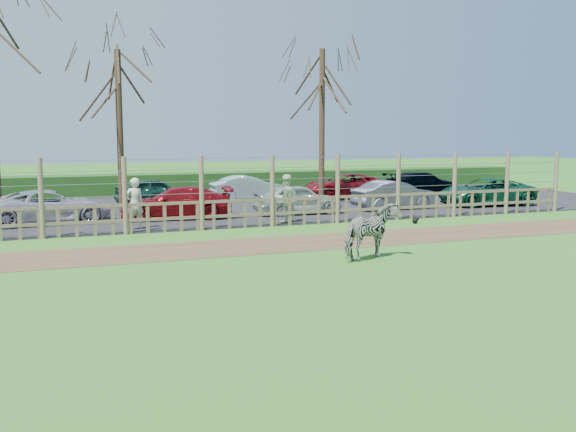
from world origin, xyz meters
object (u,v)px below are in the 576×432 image
object	(u,v)px
tree_right	(322,89)
zebra	(372,232)
tree_mid	(119,92)
car_2	(50,206)
car_13	(422,183)
visitor_a	(135,203)
visitor_b	(286,198)
car_5	(394,195)
crow	(415,221)
car_12	(345,186)
car_4	(298,199)
car_6	(486,192)
car_10	(155,192)
car_3	(177,203)
car_11	(249,188)

from	to	relation	value
tree_right	zebra	world-z (taller)	tree_right
tree_mid	car_2	distance (m)	5.47
car_13	visitor_a	bearing A→B (deg)	106.48
visitor_a	car_2	world-z (taller)	visitor_a
zebra	car_2	distance (m)	12.52
visitor_b	car_2	size ratio (longest dim) A/B	0.40
tree_mid	car_5	size ratio (longest dim) A/B	1.87
tree_mid	tree_right	distance (m)	9.02
visitor_a	crow	world-z (taller)	visitor_a
tree_right	car_12	world-z (taller)	tree_right
car_12	car_13	world-z (taller)	same
zebra	car_2	xyz separation A→B (m)	(-7.67, 9.89, -0.08)
car_2	car_13	world-z (taller)	same
car_13	zebra	bearing A→B (deg)	135.58
car_4	visitor_b	bearing A→B (deg)	149.30
car_5	car_12	world-z (taller)	same
zebra	car_6	xyz separation A→B (m)	(10.61, 9.12, -0.08)
car_10	car_2	bearing A→B (deg)	131.52
car_3	car_6	xyz separation A→B (m)	(13.80, -0.37, 0.00)
tree_mid	crow	bearing A→B (deg)	-34.88
zebra	car_11	distance (m)	14.82
car_5	car_13	world-z (taller)	same
visitor_a	car_6	distance (m)	15.74
crow	car_11	size ratio (longest dim) A/B	0.07
car_11	zebra	bearing A→B (deg)	175.59
tree_mid	car_11	xyz separation A→B (m)	(6.20, 2.77, -4.23)
visitor_b	car_6	distance (m)	10.51
car_11	car_4	bearing A→B (deg)	-176.09
car_4	car_10	bearing A→B (deg)	43.26
car_4	car_11	distance (m)	5.57
car_6	car_10	bearing A→B (deg)	-105.41
visitor_a	visitor_b	xyz separation A→B (m)	(5.32, -0.21, 0.00)
car_3	car_12	distance (m)	10.58
tree_right	car_13	distance (m)	8.31
tree_mid	car_11	world-z (taller)	tree_mid
car_12	car_5	bearing A→B (deg)	2.43
car_4	car_12	world-z (taller)	same
car_3	car_4	distance (m)	4.80
tree_right	visitor_b	xyz separation A→B (m)	(-3.78, -5.38, -4.34)
tree_right	car_5	xyz separation A→B (m)	(2.00, -3.16, -4.60)
car_5	car_11	xyz separation A→B (m)	(-4.80, 5.43, 0.00)
tree_mid	zebra	world-z (taller)	tree_mid
tree_right	zebra	xyz separation A→B (m)	(-4.07, -12.50, -4.52)
visitor_a	car_10	xyz separation A→B (m)	(1.84, 7.19, -0.26)
car_3	car_4	xyz separation A→B (m)	(4.79, -0.27, 0.00)
visitor_b	car_3	distance (m)	4.22
car_3	tree_right	bearing A→B (deg)	120.45
car_4	car_5	world-z (taller)	same
car_2	car_5	xyz separation A→B (m)	(13.75, -0.55, 0.00)
car_5	car_4	bearing A→B (deg)	88.19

